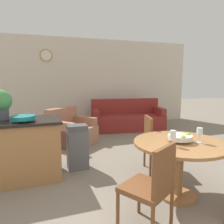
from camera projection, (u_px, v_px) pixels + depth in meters
name	position (u px, v px, depth m)	size (l,w,h in m)	color
wall_back	(72.00, 83.00, 6.68)	(8.00, 0.09, 2.70)	beige
dining_table	(179.00, 154.00, 2.71)	(1.14, 1.14, 0.72)	#9E6B3D
dining_chair_near_left	(152.00, 184.00, 2.07)	(0.58, 0.58, 0.90)	brown
dining_chair_far_side	(155.00, 141.00, 3.50)	(0.51, 0.51, 0.90)	brown
fruit_bowl	(180.00, 137.00, 2.68)	(0.29, 0.29, 0.11)	silver
wine_glass_left	(173.00, 135.00, 2.49)	(0.07, 0.07, 0.19)	silver
wine_glass_right	(200.00, 132.00, 2.62)	(0.07, 0.07, 0.19)	silver
kitchen_island	(14.00, 150.00, 3.19)	(1.35, 0.74, 0.90)	#9E6B3D
teal_bowl	(23.00, 118.00, 3.04)	(0.33, 0.33, 0.08)	#147A7F
potted_plant	(0.00, 103.00, 3.16)	(0.32, 0.32, 0.44)	#4C4C51
trash_bin	(78.00, 147.00, 3.61)	(0.33, 0.25, 0.74)	#56565B
couch	(127.00, 119.00, 6.46)	(2.17, 1.15, 0.88)	maroon
armchair	(71.00, 132.00, 5.01)	(1.21, 1.20, 0.82)	#A87056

